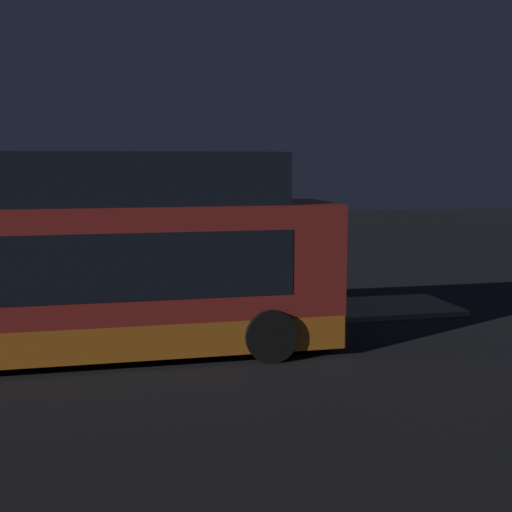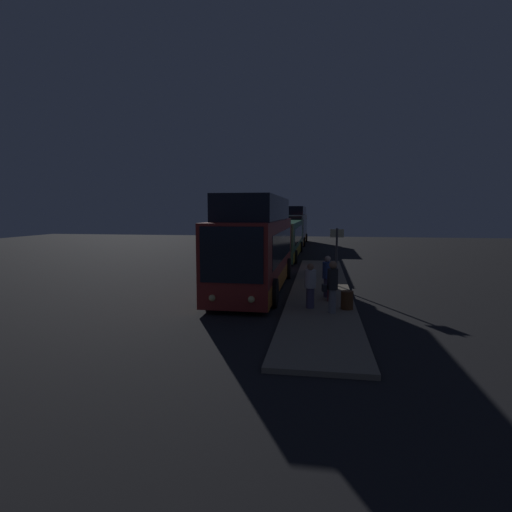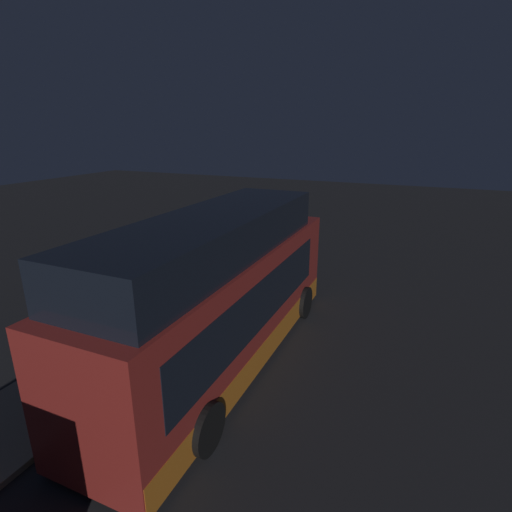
% 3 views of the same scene
% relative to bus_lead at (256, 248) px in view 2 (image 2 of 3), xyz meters
% --- Properties ---
extents(ground, '(80.00, 80.00, 0.00)m').
position_rel_bus_lead_xyz_m(ground, '(-0.20, 0.12, -1.92)').
color(ground, '#232326').
extents(platform, '(20.00, 2.59, 0.14)m').
position_rel_bus_lead_xyz_m(platform, '(-0.20, 3.01, -1.85)').
color(platform, gray).
rests_on(platform, ground).
extents(bus_lead, '(10.31, 2.81, 4.29)m').
position_rel_bus_lead_xyz_m(bus_lead, '(0.00, 0.00, 0.00)').
color(bus_lead, maroon).
rests_on(bus_lead, ground).
extents(bus_second, '(12.49, 2.79, 2.82)m').
position_rel_bus_lead_xyz_m(bus_second, '(-13.70, -0.00, -0.52)').
color(bus_second, '#2D704C').
rests_on(bus_second, ground).
extents(bus_third, '(10.26, 2.84, 4.16)m').
position_rel_bus_lead_xyz_m(bus_third, '(-26.58, 0.00, -0.04)').
color(bus_third, '#B2ADA8').
rests_on(bus_third, ground).
extents(passenger_boarding, '(0.47, 0.47, 1.63)m').
position_rel_bus_lead_xyz_m(passenger_boarding, '(4.03, 2.64, -0.91)').
color(passenger_boarding, '#4C476B').
rests_on(passenger_boarding, platform).
extents(passenger_waiting, '(0.52, 0.65, 1.69)m').
position_rel_bus_lead_xyz_m(passenger_waiting, '(2.04, 3.29, -0.88)').
color(passenger_waiting, '#4C476B').
rests_on(passenger_waiting, platform).
extents(passenger_with_bags, '(0.42, 0.58, 1.80)m').
position_rel_bus_lead_xyz_m(passenger_with_bags, '(4.61, 3.40, -0.80)').
color(passenger_with_bags, gray).
rests_on(passenger_with_bags, platform).
extents(suitcase, '(0.42, 0.24, 0.91)m').
position_rel_bus_lead_xyz_m(suitcase, '(2.63, 3.40, -1.45)').
color(suitcase, maroon).
rests_on(suitcase, platform).
extents(sign_post, '(0.10, 0.63, 2.70)m').
position_rel_bus_lead_xyz_m(sign_post, '(-0.66, 3.73, -0.14)').
color(sign_post, '#4C4C51').
rests_on(sign_post, platform).
extents(trash_bin, '(0.44, 0.44, 0.65)m').
position_rel_bus_lead_xyz_m(trash_bin, '(3.98, 3.95, -1.46)').
color(trash_bin, '#593319').
rests_on(trash_bin, platform).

